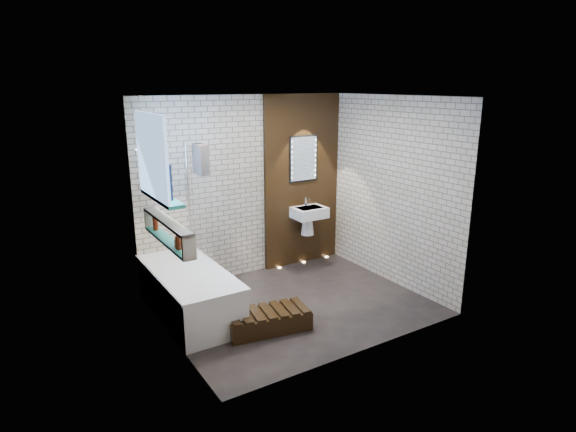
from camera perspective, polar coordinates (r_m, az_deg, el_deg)
ground at (r=6.27m, az=0.74°, el=-10.49°), size 3.20×3.20×0.00m
room_shell at (r=5.82m, az=0.78°, el=1.09°), size 3.24×3.20×2.60m
walnut_panel at (r=7.37m, az=1.67°, el=4.15°), size 1.30×0.06×2.60m
clerestory_window at (r=5.37m, az=-15.60°, el=5.85°), size 0.18×1.00×0.94m
display_niche at (r=5.35m, az=-14.04°, el=-1.80°), size 0.14×1.30×0.26m
bathtub at (r=6.03m, az=-11.60°, el=-8.90°), size 0.79×1.74×0.70m
bath_screen at (r=6.22m, az=-10.47°, el=1.57°), size 0.01×0.78×1.40m
towel at (r=5.99m, az=-10.30°, el=6.62°), size 0.11×0.28×0.37m
shower_head at (r=6.00m, az=-14.87°, el=7.82°), size 0.18×0.18×0.02m
washbasin at (r=7.33m, az=2.48°, el=-0.03°), size 0.50×0.36×0.58m
led_mirror at (r=7.28m, az=1.85°, el=6.80°), size 0.50×0.02×0.70m
walnut_step at (r=5.67m, az=-2.42°, el=-12.31°), size 1.01×0.58×0.21m
niche_bottles at (r=5.32m, az=-13.87°, el=-2.24°), size 0.06×0.85×0.15m
sill_vases at (r=5.37m, az=-14.52°, el=3.44°), size 0.17×0.38×0.37m
floor_uplights at (r=7.67m, az=1.88°, el=-5.47°), size 0.96×0.06×0.01m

